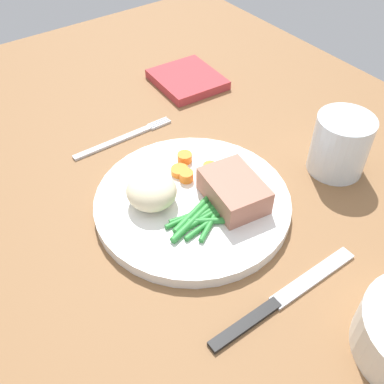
{
  "coord_description": "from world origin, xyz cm",
  "views": [
    {
      "loc": [
        32.63,
        -24.93,
        44.17
      ],
      "look_at": [
        -0.11,
        -1.37,
        4.6
      ],
      "focal_mm": 41.76,
      "sensor_mm": 36.0,
      "label": 1
    }
  ],
  "objects_px": {
    "dinner_plate": "(192,202)",
    "water_glass": "(339,148)",
    "meat_portion": "(234,191)",
    "fork": "(123,138)",
    "knife": "(282,299)",
    "napkin": "(187,79)"
  },
  "relations": [
    {
      "from": "fork",
      "to": "water_glass",
      "type": "relative_size",
      "value": 1.97
    },
    {
      "from": "meat_portion",
      "to": "knife",
      "type": "relative_size",
      "value": 0.41
    },
    {
      "from": "fork",
      "to": "knife",
      "type": "relative_size",
      "value": 0.81
    },
    {
      "from": "dinner_plate",
      "to": "meat_portion",
      "type": "height_order",
      "value": "meat_portion"
    },
    {
      "from": "fork",
      "to": "water_glass",
      "type": "distance_m",
      "value": 0.32
    },
    {
      "from": "dinner_plate",
      "to": "water_glass",
      "type": "bearing_deg",
      "value": 74.82
    },
    {
      "from": "fork",
      "to": "water_glass",
      "type": "height_order",
      "value": "water_glass"
    },
    {
      "from": "meat_portion",
      "to": "water_glass",
      "type": "height_order",
      "value": "water_glass"
    },
    {
      "from": "meat_portion",
      "to": "fork",
      "type": "xyz_separation_m",
      "value": [
        -0.21,
        -0.04,
        -0.03
      ]
    },
    {
      "from": "napkin",
      "to": "water_glass",
      "type": "bearing_deg",
      "value": 6.79
    },
    {
      "from": "dinner_plate",
      "to": "fork",
      "type": "bearing_deg",
      "value": -179.17
    },
    {
      "from": "meat_portion",
      "to": "knife",
      "type": "distance_m",
      "value": 0.15
    },
    {
      "from": "dinner_plate",
      "to": "napkin",
      "type": "relative_size",
      "value": 2.14
    },
    {
      "from": "water_glass",
      "to": "napkin",
      "type": "bearing_deg",
      "value": -173.21
    },
    {
      "from": "dinner_plate",
      "to": "knife",
      "type": "xyz_separation_m",
      "value": [
        0.17,
        -0.0,
        -0.01
      ]
    },
    {
      "from": "knife",
      "to": "dinner_plate",
      "type": "bearing_deg",
      "value": 178.72
    },
    {
      "from": "dinner_plate",
      "to": "water_glass",
      "type": "relative_size",
      "value": 3.0
    },
    {
      "from": "dinner_plate",
      "to": "fork",
      "type": "height_order",
      "value": "dinner_plate"
    },
    {
      "from": "dinner_plate",
      "to": "fork",
      "type": "distance_m",
      "value": 0.18
    },
    {
      "from": "meat_portion",
      "to": "knife",
      "type": "xyz_separation_m",
      "value": [
        0.14,
        -0.04,
        -0.03
      ]
    },
    {
      "from": "fork",
      "to": "napkin",
      "type": "distance_m",
      "value": 0.19
    },
    {
      "from": "dinner_plate",
      "to": "meat_portion",
      "type": "relative_size",
      "value": 2.97
    }
  ]
}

